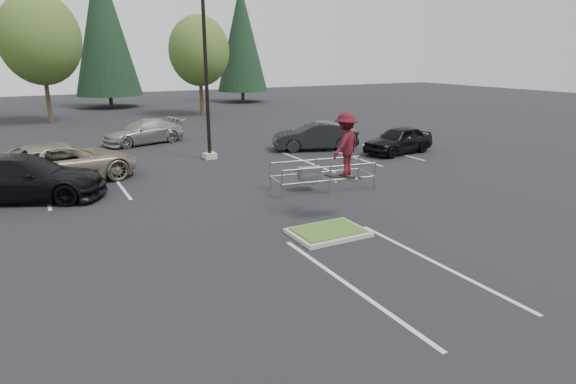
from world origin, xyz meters
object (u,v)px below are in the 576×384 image
car_l_tan (61,163)px  car_r_charc (315,136)px  light_pole (206,67)px  conif_b (103,25)px  car_far_silver (145,132)px  decid_c (199,53)px  conif_c (241,38)px  decid_b (40,42)px  car_r_black (399,140)px  car_l_black (20,178)px  cart_corral (312,173)px  skateboarder (345,145)px

car_l_tan → car_r_charc: size_ratio=1.31×
light_pole → conif_b: size_ratio=0.70×
light_pole → car_far_silver: (-1.97, 6.00, -3.85)m
decid_c → conif_c: 12.65m
light_pole → car_r_charc: 7.12m
car_l_tan → car_far_silver: car_l_tan is taller
conif_c → car_l_tan: conif_c is taller
light_pole → decid_b: (-6.51, 18.53, 1.48)m
light_pole → car_r_charc: size_ratio=2.18×
car_r_black → conif_b: bearing=-172.2°
decid_c → car_l_black: size_ratio=1.47×
light_pole → conif_c: conif_c is taller
decid_b → car_r_charc: decid_b is taller
decid_b → car_l_black: decid_b is taller
cart_corral → conif_c: bearing=79.5°
car_far_silver → skateboarder: bearing=-6.5°
car_l_black → car_far_silver: bearing=-10.7°
cart_corral → car_r_black: car_r_black is taller
car_l_tan → car_r_charc: car_l_tan is taller
car_far_silver → car_l_tan: bearing=-48.2°
car_r_charc → car_r_black: bearing=69.5°
light_pole → conif_b: bearing=91.0°
car_r_charc → car_far_silver: size_ratio=0.95×
conif_b → car_l_tan: bearing=-102.1°
car_l_tan → car_r_charc: (13.00, 1.32, -0.08)m
cart_corral → car_r_charc: car_r_charc is taller
decid_c → cart_corral: 26.16m
decid_b → cart_corral: (8.07, -26.16, -5.34)m
light_pole → decid_c: bearing=72.9°
decid_b → car_l_black: size_ratio=1.69×
skateboarder → decid_b: bearing=-104.5°
conif_b → cart_corral: 36.88m
car_r_black → car_far_silver: (-11.47, 9.47, -0.02)m
light_pole → decid_c: 18.67m
car_l_tan → cart_corral: bearing=-139.0°
cart_corral → car_l_tan: (-8.56, 5.80, 0.14)m
decid_c → skateboarder: decid_c is taller
conif_b → cart_corral: bearing=-86.7°
conif_b → car_l_black: bearing=-103.9°
conif_b → car_r_charc: bearing=-77.4°
decid_c → car_r_charc: decid_c is taller
light_pole → decid_c: light_pole is taller
conif_b → decid_b: bearing=-121.1°
car_l_tan → car_far_silver: 9.30m
car_r_charc → conif_c: bearing=-175.1°
car_r_charc → cart_corral: bearing=-12.1°
skateboarder → car_r_black: (8.80, 7.53, -1.72)m
skateboarder → car_far_silver: (-2.67, 17.00, -1.73)m
cart_corral → car_r_charc: 8.40m
skateboarder → light_pole: bearing=-114.6°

